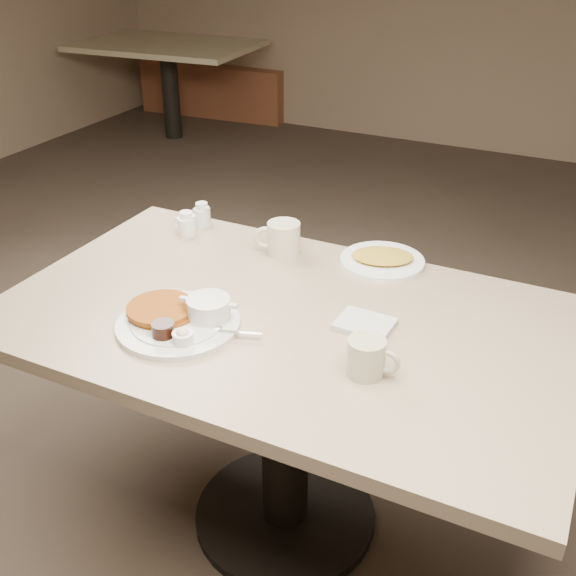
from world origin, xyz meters
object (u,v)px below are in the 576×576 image
at_px(diner_table, 285,368).
at_px(main_plate, 182,317).
at_px(booth_back_left, 218,67).
at_px(coffee_mug_far, 282,238).
at_px(creamer_right, 202,215).
at_px(coffee_mug_near, 367,357).
at_px(hash_plate, 382,259).
at_px(creamer_left, 187,224).

distance_m(diner_table, main_plate, 0.33).
xyz_separation_m(diner_table, booth_back_left, (-2.69, 4.05, -0.17)).
bearing_deg(coffee_mug_far, creamer_right, 168.28).
height_order(coffee_mug_near, booth_back_left, booth_back_left).
bearing_deg(coffee_mug_far, coffee_mug_near, -46.20).
height_order(coffee_mug_near, coffee_mug_far, coffee_mug_far).
height_order(main_plate, coffee_mug_near, coffee_mug_near).
bearing_deg(coffee_mug_near, main_plate, -178.52).
bearing_deg(hash_plate, main_plate, -122.02).
distance_m(coffee_mug_near, hash_plate, 0.56).
xyz_separation_m(creamer_left, creamer_right, (0.00, 0.09, 0.00)).
bearing_deg(diner_table, creamer_right, 142.05).
distance_m(main_plate, creamer_right, 0.62).
distance_m(diner_table, coffee_mug_far, 0.42).
xyz_separation_m(coffee_mug_far, hash_plate, (0.30, 0.07, -0.04)).
height_order(coffee_mug_near, creamer_left, coffee_mug_near).
bearing_deg(creamer_right, coffee_mug_near, -34.49).
bearing_deg(booth_back_left, coffee_mug_far, -55.92).
bearing_deg(creamer_left, hash_plate, 7.69).
distance_m(coffee_mug_near, creamer_left, 0.91).
bearing_deg(coffee_mug_far, booth_back_left, 124.08).
relative_size(creamer_right, hash_plate, 0.25).
height_order(diner_table, main_plate, main_plate).
height_order(diner_table, coffee_mug_far, coffee_mug_far).
relative_size(main_plate, creamer_left, 4.48).
bearing_deg(creamer_left, diner_table, -31.10).
bearing_deg(main_plate, coffee_mug_near, 1.48).
xyz_separation_m(hash_plate, booth_back_left, (-2.82, 3.66, -0.35)).
bearing_deg(coffee_mug_near, booth_back_left, 125.30).
distance_m(hash_plate, booth_back_left, 4.63).
distance_m(coffee_mug_near, coffee_mug_far, 0.65).
height_order(main_plate, booth_back_left, booth_back_left).
distance_m(main_plate, coffee_mug_far, 0.48).
bearing_deg(hash_plate, booth_back_left, 127.63).
relative_size(coffee_mug_far, booth_back_left, 0.09).
relative_size(diner_table, coffee_mug_near, 11.88).
distance_m(creamer_right, booth_back_left, 4.28).
height_order(creamer_left, creamer_right, same).
bearing_deg(diner_table, main_plate, -143.10).
height_order(coffee_mug_far, booth_back_left, booth_back_left).
relative_size(diner_table, main_plate, 3.70).
bearing_deg(main_plate, hash_plate, 57.98).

